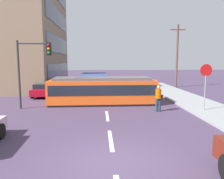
{
  "coord_description": "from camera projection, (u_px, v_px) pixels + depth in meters",
  "views": [
    {
      "loc": [
        -0.45,
        -6.66,
        3.23
      ],
      "look_at": [
        0.44,
        8.69,
        1.21
      ],
      "focal_mm": 35.34,
      "sensor_mm": 36.0,
      "label": 1
    }
  ],
  "objects": [
    {
      "name": "ground_plane",
      "position": [
        105.0,
        103.0,
        16.93
      ],
      "size": [
        120.0,
        120.0,
        0.0
      ],
      "primitive_type": "plane",
      "color": "#473852"
    },
    {
      "name": "sidewalk_curb_right",
      "position": [
        219.0,
        113.0,
        13.36
      ],
      "size": [
        3.2,
        36.0,
        0.14
      ],
      "primitive_type": "cube",
      "color": "#929799",
      "rests_on": "ground"
    },
    {
      "name": "lane_stripe_1",
      "position": [
        111.0,
        140.0,
        9.01
      ],
      "size": [
        0.16,
        2.4,
        0.01
      ],
      "primitive_type": "cube",
      "color": "silver",
      "rests_on": "ground"
    },
    {
      "name": "lane_stripe_2",
      "position": [
        107.0,
        116.0,
        12.97
      ],
      "size": [
        0.16,
        2.4,
        0.01
      ],
      "primitive_type": "cube",
      "color": "silver",
      "rests_on": "ground"
    },
    {
      "name": "lane_stripe_3",
      "position": [
        104.0,
        92.0,
        22.62
      ],
      "size": [
        0.16,
        2.4,
        0.01
      ],
      "primitive_type": "cube",
      "color": "silver",
      "rests_on": "ground"
    },
    {
      "name": "lane_stripe_4",
      "position": [
        103.0,
        86.0,
        28.56
      ],
      "size": [
        0.16,
        2.4,
        0.01
      ],
      "primitive_type": "cube",
      "color": "silver",
      "rests_on": "ground"
    },
    {
      "name": "streetcar_tram",
      "position": [
        102.0,
        90.0,
        16.53
      ],
      "size": [
        7.89,
        2.65,
        2.0
      ],
      "color": "#F65B1C",
      "rests_on": "ground"
    },
    {
      "name": "city_bus",
      "position": [
        94.0,
        82.0,
        22.12
      ],
      "size": [
        2.68,
        6.03,
        1.9
      ],
      "color": "#344B8C",
      "rests_on": "ground"
    },
    {
      "name": "pedestrian_crossing",
      "position": [
        158.0,
        97.0,
        13.98
      ],
      "size": [
        0.51,
        0.36,
        1.67
      ],
      "color": "#26384F",
      "rests_on": "ground"
    },
    {
      "name": "parked_sedan_mid",
      "position": [
        46.0,
        89.0,
        20.21
      ],
      "size": [
        2.08,
        4.17,
        1.19
      ],
      "color": "#A60B1E",
      "rests_on": "ground"
    },
    {
      "name": "stop_sign",
      "position": [
        206.0,
        77.0,
        13.71
      ],
      "size": [
        0.76,
        0.07,
        2.88
      ],
      "color": "gray",
      "rests_on": "sidewalk_curb_right"
    },
    {
      "name": "traffic_light_mast",
      "position": [
        32.0,
        62.0,
        14.55
      ],
      "size": [
        2.24,
        0.33,
        4.54
      ],
      "color": "#333333",
      "rests_on": "ground"
    },
    {
      "name": "utility_pole_mid",
      "position": [
        177.0,
        55.0,
        26.51
      ],
      "size": [
        1.8,
        0.24,
        7.48
      ],
      "color": "brown",
      "rests_on": "ground"
    }
  ]
}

